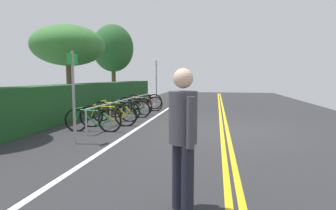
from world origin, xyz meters
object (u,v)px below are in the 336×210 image
at_px(bicycle_4, 135,106).
at_px(pedestrian, 183,132).
at_px(bicycle_2, 115,111).
at_px(tree_mid, 68,46).
at_px(bicycle_3, 128,109).
at_px(bike_rack, 127,103).
at_px(bicycle_1, 109,116).
at_px(sign_post_far, 156,79).
at_px(bicycle_0, 93,120).
at_px(sign_post_near, 73,88).
at_px(tree_far_right, 113,48).
at_px(bicycle_6, 144,102).
at_px(bicycle_5, 143,104).

relative_size(bicycle_4, pedestrian, 0.99).
bearing_deg(bicycle_2, tree_mid, 53.30).
bearing_deg(bicycle_3, bike_rack, 80.25).
distance_m(bicycle_1, sign_post_far, 6.01).
height_order(bicycle_0, bicycle_1, bicycle_1).
xyz_separation_m(bicycle_2, sign_post_near, (-3.25, -0.27, 0.94)).
distance_m(sign_post_far, tree_mid, 4.58).
xyz_separation_m(bicycle_2, bicycle_4, (1.84, -0.15, -0.00)).
relative_size(bicycle_4, sign_post_far, 0.68).
bearing_deg(bicycle_0, bicycle_2, 1.36).
xyz_separation_m(bicycle_0, bicycle_1, (0.86, -0.13, 0.01)).
xyz_separation_m(bicycle_4, tree_far_right, (5.70, 3.17, 3.01)).
distance_m(bicycle_4, pedestrian, 8.41).
bearing_deg(bicycle_1, tree_far_right, 20.51).
distance_m(bicycle_1, tree_mid, 5.25).
bearing_deg(bicycle_4, bicycle_6, 3.35).
xyz_separation_m(bicycle_6, tree_far_right, (3.82, 3.06, 3.01)).
bearing_deg(bicycle_1, bicycle_4, 0.47).
height_order(bike_rack, bicycle_4, bicycle_4).
height_order(bicycle_5, pedestrian, pedestrian).
height_order(bicycle_3, tree_far_right, tree_far_right).
bearing_deg(bicycle_6, tree_far_right, 38.64).
bearing_deg(pedestrian, tree_far_right, 24.50).
bearing_deg(bicycle_1, bicycle_5, -0.95).
relative_size(sign_post_near, tree_far_right, 0.44).
distance_m(pedestrian, tree_far_right, 15.07).
bearing_deg(bicycle_4, bike_rack, 176.97).
distance_m(bicycle_0, sign_post_far, 6.86).
height_order(bicycle_1, bicycle_6, bicycle_6).
bearing_deg(bike_rack, pedestrian, -156.32).
bearing_deg(sign_post_near, bicycle_4, 1.38).
bearing_deg(sign_post_near, pedestrian, -133.66).
height_order(pedestrian, sign_post_near, sign_post_near).
bearing_deg(bicycle_4, bicycle_0, 178.36).
relative_size(bicycle_6, sign_post_near, 0.79).
distance_m(pedestrian, tree_mid, 10.51).
bearing_deg(bicycle_3, tree_far_right, 25.83).
bearing_deg(bicycle_6, bicycle_2, 179.39).
xyz_separation_m(bicycle_0, sign_post_far, (6.76, -0.35, 1.12)).
relative_size(bicycle_2, bicycle_6, 1.06).
distance_m(bicycle_3, tree_mid, 4.34).
height_order(bicycle_3, bicycle_4, bicycle_4).
bearing_deg(bicycle_0, bicycle_4, -1.64).
distance_m(bicycle_3, bicycle_6, 2.77).
bearing_deg(tree_far_right, sign_post_near, -163.05).
xyz_separation_m(bicycle_4, sign_post_far, (3.08, -0.24, 1.10)).
bearing_deg(tree_far_right, sign_post_far, -127.58).
distance_m(bicycle_5, sign_post_far, 2.32).
bearing_deg(tree_far_right, bicycle_5, -145.01).
bearing_deg(bicycle_2, bicycle_4, -4.63).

